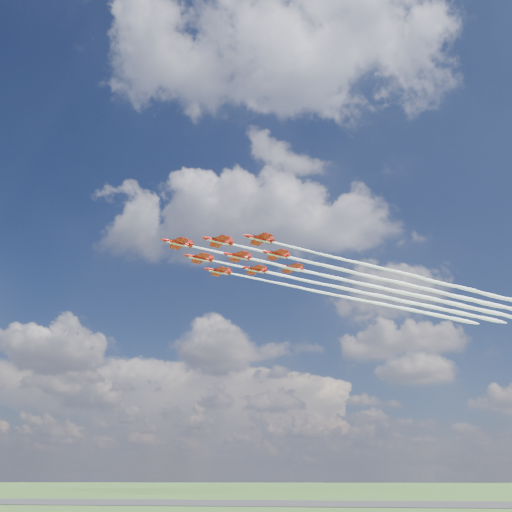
% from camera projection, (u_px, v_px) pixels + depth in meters
% --- Properties ---
extents(ground, '(600.00, 600.00, 0.00)m').
position_uv_depth(ground, '(222.00, 493.00, 140.22)').
color(ground, '#2D511E').
rests_on(ground, ground).
extents(runway, '(180.00, 22.00, 0.10)m').
position_uv_depth(runway, '(151.00, 502.00, 85.96)').
color(runway, '#38383A').
rests_on(runway, ground).
extents(jet_lead, '(112.28, 85.55, 2.73)m').
position_uv_depth(jet_lead, '(344.00, 280.00, 187.53)').
color(jet_lead, red).
extents(jet_row2_port, '(112.28, 85.55, 2.73)m').
position_uv_depth(jet_row2_port, '(379.00, 278.00, 186.15)').
color(jet_row2_port, red).
extents(jet_row2_starb, '(112.28, 85.55, 2.73)m').
position_uv_depth(jet_row2_starb, '(353.00, 290.00, 198.35)').
color(jet_row2_starb, red).
extents(jet_row3_port, '(112.28, 85.55, 2.73)m').
position_uv_depth(jet_row3_port, '(415.00, 277.00, 184.77)').
color(jet_row3_port, red).
extents(jet_row3_centre, '(112.28, 85.55, 2.73)m').
position_uv_depth(jet_row3_centre, '(387.00, 289.00, 196.98)').
color(jet_row3_centre, red).
extents(jet_row3_starb, '(112.28, 85.55, 2.73)m').
position_uv_depth(jet_row3_starb, '(361.00, 300.00, 209.18)').
color(jet_row3_starb, red).
extents(jet_row4_port, '(112.28, 85.55, 2.73)m').
position_uv_depth(jet_row4_port, '(421.00, 288.00, 195.60)').
color(jet_row4_port, red).
extents(jet_row4_starb, '(112.28, 85.55, 2.73)m').
position_uv_depth(jet_row4_starb, '(393.00, 299.00, 207.81)').
color(jet_row4_starb, red).
extents(jet_tail, '(112.28, 85.55, 2.73)m').
position_uv_depth(jet_tail, '(426.00, 298.00, 206.43)').
color(jet_tail, red).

